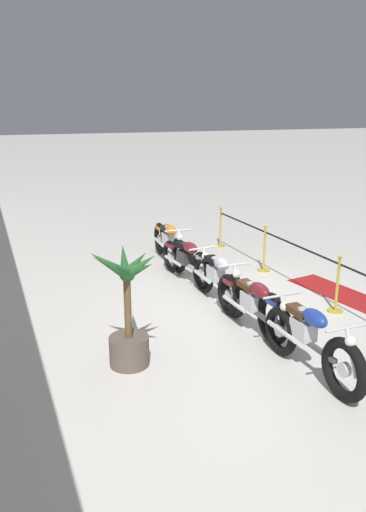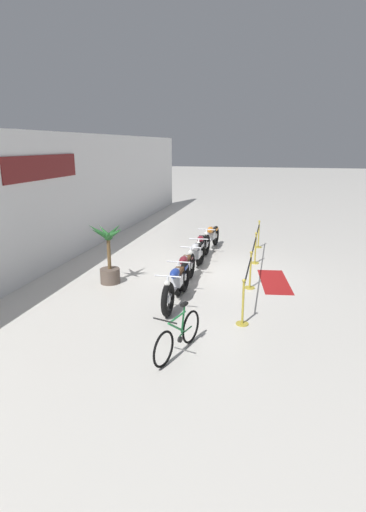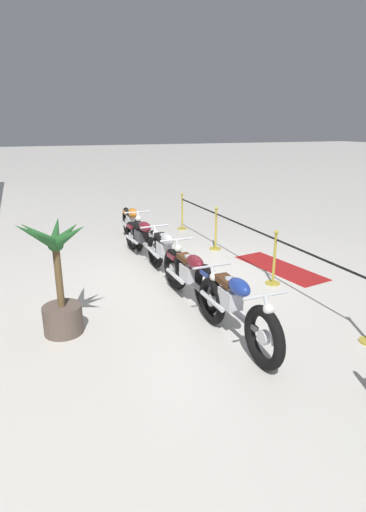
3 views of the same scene
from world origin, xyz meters
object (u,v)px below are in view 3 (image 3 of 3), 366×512
object	(u,v)px
motorcycle_silver_2	(165,253)
stanchion_far_right	(182,217)
motorcycle_maroon_1	(191,277)
stanchion_mid_right	(216,235)
motorcycle_orange_4	(132,224)
motorcycle_blue_0	(232,305)
stanchion_far_left	(279,251)
potted_palm_left_of_row	(59,283)
floor_banner	(280,268)
motorcycle_maroon_3	(142,238)
stanchion_mid_left	(274,266)

from	to	relation	value
motorcycle_silver_2	stanchion_far_right	distance (m)	3.85
motorcycle_maroon_1	stanchion_mid_right	distance (m)	3.19
motorcycle_maroon_1	motorcycle_orange_4	xyz separation A→B (m)	(4.04, -0.09, 0.02)
motorcycle_blue_0	stanchion_far_left	xyz separation A→B (m)	(1.35, -1.71, 0.21)
stanchion_far_right	motorcycle_silver_2	bearing A→B (deg)	152.87
motorcycle_silver_2	motorcycle_orange_4	world-z (taller)	motorcycle_orange_4
motorcycle_maroon_1	stanchion_far_left	xyz separation A→B (m)	(0.08, -1.79, 0.24)
potted_palm_left_of_row	floor_banner	xyz separation A→B (m)	(1.17, -4.57, -0.76)
potted_palm_left_of_row	stanchion_mid_right	world-z (taller)	potted_palm_left_of_row
stanchion_mid_right	floor_banner	world-z (taller)	stanchion_mid_right
stanchion_far_left	floor_banner	bearing A→B (deg)	-38.64
stanchion_far_left	stanchion_mid_right	world-z (taller)	same
motorcycle_blue_0	stanchion_far_left	size ratio (longest dim) A/B	0.35
stanchion_far_left	stanchion_far_right	bearing A→B (deg)	-0.00
motorcycle_maroon_1	stanchion_mid_right	size ratio (longest dim) A/B	2.19
potted_palm_left_of_row	stanchion_far_left	bearing A→B (deg)	-85.00
motorcycle_maroon_3	stanchion_far_left	bearing A→B (deg)	-144.63
motorcycle_maroon_1	motorcycle_silver_2	distance (m)	1.40
stanchion_far_left	stanchion_mid_left	size ratio (longest dim) A/B	6.70
motorcycle_maroon_3	stanchion_far_right	bearing A→B (deg)	-40.49
motorcycle_maroon_3	motorcycle_maroon_1	bearing A→B (deg)	-179.05
motorcycle_maroon_1	motorcycle_silver_2	size ratio (longest dim) A/B	1.05
stanchion_mid_left	stanchion_far_right	size ratio (longest dim) A/B	1.00
stanchion_mid_left	stanchion_mid_right	xyz separation A→B (m)	(2.45, 0.00, 0.00)
motorcycle_blue_0	motorcycle_maroon_1	xyz separation A→B (m)	(1.27, 0.09, -0.02)
motorcycle_silver_2	potted_palm_left_of_row	xyz separation A→B (m)	(-1.66, 2.16, 0.30)
stanchion_mid_left	stanchion_far_right	bearing A→B (deg)	0.00
motorcycle_silver_2	motorcycle_orange_4	xyz separation A→B (m)	(2.65, -0.05, 0.00)
motorcycle_maroon_1	stanchion_mid_left	xyz separation A→B (m)	(0.19, -1.79, -0.10)
motorcycle_blue_0	potted_palm_left_of_row	distance (m)	2.44
motorcycle_silver_2	potted_palm_left_of_row	world-z (taller)	potted_palm_left_of_row
motorcycle_blue_0	motorcycle_silver_2	bearing A→B (deg)	1.04
motorcycle_maroon_1	stanchion_mid_left	bearing A→B (deg)	-83.81
motorcycle_blue_0	floor_banner	distance (m)	3.25
motorcycle_maroon_1	motorcycle_maroon_3	xyz separation A→B (m)	(2.67, 0.04, 0.00)
stanchion_mid_left	stanchion_mid_right	bearing A→B (deg)	0.00
motorcycle_orange_4	stanchion_far_right	distance (m)	1.88
stanchion_mid_right	stanchion_far_right	size ratio (longest dim) A/B	1.00
stanchion_mid_left	stanchion_far_right	distance (m)	4.62
floor_banner	potted_palm_left_of_row	bearing A→B (deg)	95.94
motorcycle_maroon_3	stanchion_mid_right	size ratio (longest dim) A/B	2.06
stanchion_far_right	floor_banner	bearing A→B (deg)	-170.45
floor_banner	stanchion_mid_right	bearing A→B (deg)	12.39
motorcycle_maroon_3	potted_palm_left_of_row	size ratio (longest dim) A/B	1.22
motorcycle_silver_2	floor_banner	xyz separation A→B (m)	(-0.49, -2.41, -0.47)
stanchion_far_left	motorcycle_orange_4	bearing A→B (deg)	23.27
motorcycle_maroon_1	stanchion_far_left	distance (m)	1.81
stanchion_mid_right	motorcycle_silver_2	bearing A→B (deg)	125.40
motorcycle_maroon_1	stanchion_mid_right	world-z (taller)	stanchion_mid_right
potted_palm_left_of_row	motorcycle_maroon_1	bearing A→B (deg)	-82.97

